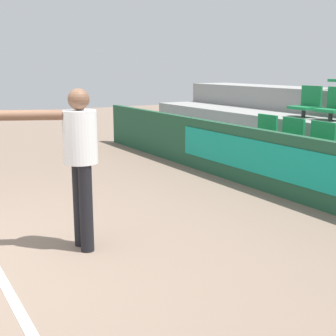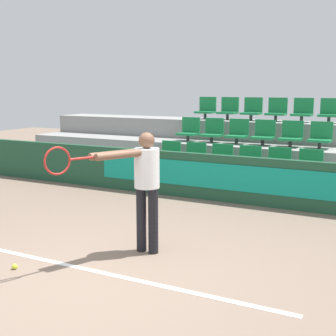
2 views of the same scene
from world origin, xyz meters
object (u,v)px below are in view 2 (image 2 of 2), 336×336
object	(u,v)px
stadium_chair_7	(213,131)
stadium_chair_3	(249,161)
stadium_chair_11	(320,136)
stadium_chair_8	(238,133)
stadium_chair_15	(277,111)
stadium_chair_9	(264,134)
stadium_chair_4	(278,163)
stadium_chair_1	(194,157)
stadium_chair_14	(252,110)
stadium_chair_6	(189,130)
stadium_chair_2	(221,159)
tennis_ball	(15,267)
stadium_chair_13	(229,110)
stadium_chair_12	(206,109)
stadium_chair_17	(330,112)
stadium_chair_16	(302,111)
tennis_player	(142,179)
stadium_chair_5	(310,166)
stadium_chair_0	(169,155)
stadium_chair_10	(291,135)

from	to	relation	value
stadium_chair_7	stadium_chair_3	bearing A→B (deg)	-40.16
stadium_chair_11	stadium_chair_8	bearing A→B (deg)	180.00
stadium_chair_15	stadium_chair_9	bearing A→B (deg)	-90.00
stadium_chair_4	stadium_chair_3	bearing A→B (deg)	180.00
stadium_chair_1	stadium_chair_15	xyz separation A→B (m)	(1.18, 1.99, 0.90)
stadium_chair_4	stadium_chair_14	world-z (taller)	stadium_chair_14
stadium_chair_3	stadium_chair_7	size ratio (longest dim) A/B	1.00
stadium_chair_11	stadium_chair_6	bearing A→B (deg)	180.00
stadium_chair_1	stadium_chair_15	bearing A→B (deg)	59.35
stadium_chair_2	tennis_ball	xyz separation A→B (m)	(-0.65, -5.01, -0.66)
stadium_chair_4	stadium_chair_13	distance (m)	2.81
stadium_chair_7	stadium_chair_12	xyz separation A→B (m)	(-0.59, 1.00, 0.45)
stadium_chair_9	tennis_ball	xyz separation A→B (m)	(-1.24, -6.00, -1.11)
stadium_chair_12	stadium_chair_17	world-z (taller)	same
stadium_chair_13	stadium_chair_16	xyz separation A→B (m)	(1.77, 0.00, 0.00)
stadium_chair_11	tennis_player	world-z (taller)	tennis_player
stadium_chair_3	tennis_ball	distance (m)	5.20
tennis_ball	stadium_chair_2	bearing A→B (deg)	82.57
stadium_chair_5	stadium_chair_13	distance (m)	3.22
stadium_chair_7	stadium_chair_9	xyz separation A→B (m)	(1.18, 0.00, 0.00)
stadium_chair_2	stadium_chair_8	world-z (taller)	stadium_chair_8
stadium_chair_1	stadium_chair_8	world-z (taller)	stadium_chair_8
stadium_chair_0	stadium_chair_7	world-z (taller)	stadium_chair_7
stadium_chair_5	stadium_chair_12	xyz separation A→B (m)	(-2.95, 1.99, 0.90)
stadium_chair_7	tennis_player	bearing A→B (deg)	-78.21
stadium_chair_1	stadium_chair_5	distance (m)	2.36
stadium_chair_2	stadium_chair_10	bearing A→B (deg)	40.16
stadium_chair_3	tennis_ball	size ratio (longest dim) A/B	8.21
stadium_chair_4	tennis_player	bearing A→B (deg)	-101.29
stadium_chair_8	stadium_chair_11	bearing A→B (deg)	0.00
stadium_chair_8	stadium_chair_13	distance (m)	1.24
stadium_chair_9	stadium_chair_17	xyz separation A→B (m)	(1.18, 1.00, 0.45)
stadium_chair_2	stadium_chair_5	size ratio (longest dim) A/B	1.00
stadium_chair_7	stadium_chair_14	distance (m)	1.24
stadium_chair_6	stadium_chair_10	size ratio (longest dim) A/B	1.00
stadium_chair_3	stadium_chair_8	xyz separation A→B (m)	(-0.59, 1.00, 0.45)
stadium_chair_3	stadium_chair_4	xyz separation A→B (m)	(0.59, 0.00, 0.00)
stadium_chair_7	stadium_chair_13	distance (m)	1.09
stadium_chair_3	stadium_chair_15	xyz separation A→B (m)	(0.00, 1.99, 0.90)
stadium_chair_4	stadium_chair_17	distance (m)	2.27
stadium_chair_7	stadium_chair_16	xyz separation A→B (m)	(1.77, 1.00, 0.45)
stadium_chair_1	stadium_chair_2	distance (m)	0.59
stadium_chair_2	stadium_chair_13	world-z (taller)	stadium_chair_13
stadium_chair_3	stadium_chair_7	world-z (taller)	stadium_chair_7
stadium_chair_0	stadium_chair_13	bearing A→B (deg)	73.50
stadium_chair_3	stadium_chair_1	bearing A→B (deg)	180.00
stadium_chair_2	stadium_chair_11	world-z (taller)	stadium_chair_11
stadium_chair_8	stadium_chair_9	distance (m)	0.59
stadium_chair_10	stadium_chair_11	world-z (taller)	same
stadium_chair_6	stadium_chair_15	distance (m)	2.08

